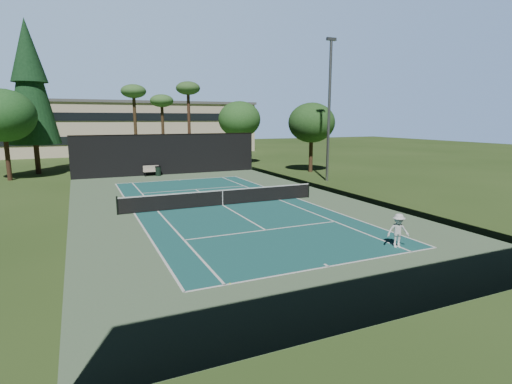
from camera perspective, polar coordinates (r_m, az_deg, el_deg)
ground at (r=25.67m, az=-4.78°, el=-1.92°), size 160.00×160.00×0.00m
apron_slab at (r=25.67m, az=-4.78°, el=-1.91°), size 18.00×32.00×0.01m
court_surface at (r=25.67m, az=-4.78°, el=-1.90°), size 10.97×23.77×0.01m
court_lines at (r=25.66m, az=-4.78°, el=-1.88°), size 11.07×23.87×0.01m
tennis_net at (r=25.56m, az=-4.80°, el=-0.70°), size 12.90×0.10×1.10m
fence at (r=25.38m, az=-4.90°, el=2.54°), size 18.04×32.05×4.03m
player at (r=18.19m, az=19.65°, el=-5.23°), size 1.09×0.85×1.49m
tennis_ball_a at (r=13.70m, az=-3.74°, el=-12.93°), size 0.06×0.06×0.06m
tennis_ball_b at (r=27.00m, az=-14.05°, el=-1.52°), size 0.07×0.07×0.07m
tennis_ball_c at (r=26.92m, az=-6.58°, el=-1.30°), size 0.07×0.07×0.07m
tennis_ball_d at (r=27.30m, az=-18.40°, el=-1.61°), size 0.06×0.06×0.06m
park_bench at (r=40.16m, az=-14.75°, el=3.01°), size 1.50×0.45×1.02m
trash_bin at (r=40.06m, az=-13.81°, el=2.93°), size 0.56×0.56×0.95m
pine_tree at (r=46.02m, az=-29.66°, el=14.16°), size 4.80×4.80×15.00m
palm_a at (r=48.17m, az=-17.08°, el=13.17°), size 2.80×2.80×9.32m
palm_b at (r=50.67m, az=-13.31°, el=12.24°), size 2.80×2.80×8.42m
palm_c at (r=48.37m, az=-9.68°, el=13.95°), size 2.80×2.80×9.77m
decid_tree_a at (r=49.20m, az=-2.38°, el=10.31°), size 5.12×5.12×7.62m
decid_tree_b at (r=42.06m, az=7.95°, el=9.76°), size 4.80×4.80×7.14m
decid_tree_c at (r=42.08m, az=-32.43°, el=9.20°), size 5.44×5.44×8.09m
campus_building at (r=70.16m, az=-17.58°, el=8.86°), size 40.50×12.50×8.30m
light_pole at (r=35.96m, az=10.41°, el=11.80°), size 0.90×0.25×12.22m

